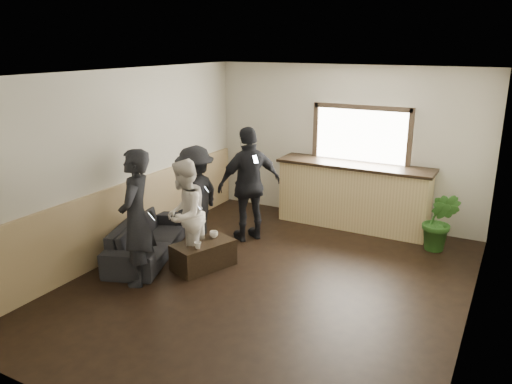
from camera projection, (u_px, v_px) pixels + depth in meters
The scene contains 12 objects.
ground at pixel (269, 283), 6.83m from camera, with size 5.00×6.00×0.01m, color black.
room_shell at pixel (221, 173), 6.74m from camera, with size 5.01×6.01×2.80m.
bar_counter at pixel (354, 191), 8.78m from camera, with size 2.70×0.68×2.13m.
sofa at pixel (148, 238), 7.65m from camera, with size 1.92×0.75×0.56m, color black.
coffee_table at pixel (203, 255), 7.26m from camera, with size 0.49×0.87×0.39m, color black.
cup_a at pixel (214, 234), 7.37m from camera, with size 0.12×0.12×0.10m, color silver.
cup_b at pixel (198, 245), 6.98m from camera, with size 0.10×0.10×0.09m, color silver.
potted_plant at pixel (440, 222), 7.75m from camera, with size 0.54×0.43×0.98m, color #2D6623.
person_a at pixel (136, 218), 6.61m from camera, with size 0.68×0.80×1.86m.
person_b at pixel (184, 215), 7.10m from camera, with size 0.80×0.92×1.61m.
person_c at pixel (196, 197), 7.84m from camera, with size 0.65×1.08×1.64m.
person_d at pixel (250, 184), 8.11m from camera, with size 1.02×1.17×1.89m.
Camera 1 is at (2.78, -5.52, 3.17)m, focal length 35.00 mm.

